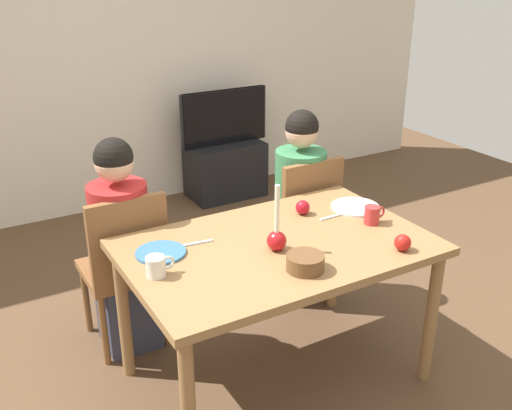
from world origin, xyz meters
The scene contains 19 objects.
ground_plane centered at (0.00, 0.00, 0.00)m, with size 7.68×7.68×0.00m, color brown.
back_wall centered at (0.00, 2.60, 1.30)m, with size 6.40×0.10×2.60m, color beige.
dining_table centered at (0.00, 0.00, 0.67)m, with size 1.40×0.90×0.75m.
chair_left centered at (-0.54, 0.61, 0.51)m, with size 0.40×0.40×0.90m.
chair_right centered at (0.56, 0.61, 0.51)m, with size 0.40×0.40×0.90m.
person_left_child centered at (-0.54, 0.64, 0.57)m, with size 0.30×0.30×1.17m.
person_right_child centered at (0.56, 0.64, 0.57)m, with size 0.30×0.30×1.17m.
tv_stand centered at (0.90, 2.30, 0.24)m, with size 0.64×0.40×0.48m, color black.
tv centered at (0.90, 2.30, 0.71)m, with size 0.79×0.05×0.46m.
candle_centerpiece centered at (-0.04, -0.05, 0.82)m, with size 0.09×0.09×0.31m.
plate_left centered at (-0.50, 0.18, 0.76)m, with size 0.23×0.23×0.01m, color teal.
plate_right centered at (0.57, 0.15, 0.76)m, with size 0.25×0.25×0.01m, color silver.
mug_left centered at (-0.59, 0.00, 0.79)m, with size 0.12×0.08×0.09m.
mug_right centered at (0.52, -0.04, 0.80)m, with size 0.12×0.08×0.09m.
fork_left centered at (-0.34, 0.19, 0.75)m, with size 0.18×0.01×0.01m, color silver.
fork_right centered at (0.41, 0.11, 0.75)m, with size 0.18×0.01×0.01m, color silver.
bowl_walnuts centered at (-0.03, -0.26, 0.78)m, with size 0.16×0.16×0.07m, color brown.
apple_near_candle centered at (0.29, 0.22, 0.79)m, with size 0.07×0.07×0.07m, color #AC101D.
apple_by_left_plate centered at (0.45, -0.34, 0.79)m, with size 0.08×0.08×0.08m, color #AF1A14.
Camera 1 is at (-1.30, -2.06, 1.98)m, focal length 41.43 mm.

